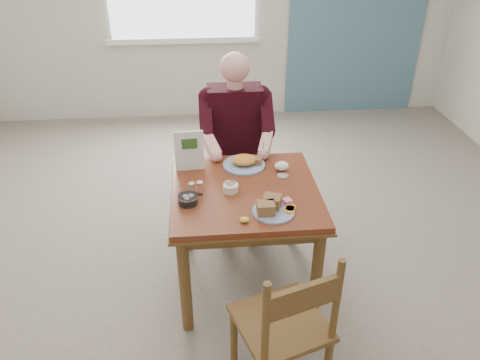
{
  "coord_description": "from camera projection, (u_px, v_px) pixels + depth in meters",
  "views": [
    {
      "loc": [
        -0.25,
        -2.44,
        2.27
      ],
      "look_at": [
        -0.03,
        0.0,
        0.81
      ],
      "focal_mm": 35.0,
      "sensor_mm": 36.0,
      "label": 1
    }
  ],
  "objects": [
    {
      "name": "diner",
      "position": [
        236.0,
        132.0,
        3.46
      ],
      "size": [
        0.53,
        0.56,
        1.39
      ],
      "color": "gray",
      "rests_on": "chair_far"
    },
    {
      "name": "chair_near",
      "position": [
        285.0,
        328.0,
        2.29
      ],
      "size": [
        0.53,
        0.53,
        0.95
      ],
      "color": "brown",
      "rests_on": "ground"
    },
    {
      "name": "caddy",
      "position": [
        231.0,
        188.0,
        2.85
      ],
      "size": [
        0.11,
        0.11,
        0.07
      ],
      "color": "white",
      "rests_on": "table"
    },
    {
      "name": "lemon_wedge",
      "position": [
        245.0,
        220.0,
        2.58
      ],
      "size": [
        0.07,
        0.06,
        0.03
      ],
      "primitive_type": "ellipsoid",
      "rotation": [
        0.0,
        0.0,
        -0.42
      ],
      "color": "yellow",
      "rests_on": "table"
    },
    {
      "name": "near_plate",
      "position": [
        272.0,
        207.0,
        2.65
      ],
      "size": [
        0.28,
        0.27,
        0.08
      ],
      "color": "white",
      "rests_on": "table"
    },
    {
      "name": "floor",
      "position": [
        245.0,
        280.0,
        3.27
      ],
      "size": [
        6.0,
        6.0,
        0.0
      ],
      "primitive_type": "plane",
      "color": "#655B51",
      "rests_on": "ground"
    },
    {
      "name": "table",
      "position": [
        245.0,
        204.0,
        2.94
      ],
      "size": [
        0.92,
        0.92,
        0.75
      ],
      "color": "brown",
      "rests_on": "ground"
    },
    {
      "name": "napkin",
      "position": [
        282.0,
        166.0,
        3.07
      ],
      "size": [
        0.11,
        0.1,
        0.06
      ],
      "primitive_type": "ellipsoid",
      "rotation": [
        0.0,
        0.0,
        -0.22
      ],
      "color": "white",
      "rests_on": "table"
    },
    {
      "name": "shakers",
      "position": [
        196.0,
        189.0,
        2.81
      ],
      "size": [
        0.09,
        0.05,
        0.08
      ],
      "color": "white",
      "rests_on": "table"
    },
    {
      "name": "chair_far",
      "position": [
        235.0,
        165.0,
        3.71
      ],
      "size": [
        0.42,
        0.42,
        0.95
      ],
      "color": "brown",
      "rests_on": "ground"
    },
    {
      "name": "menu",
      "position": [
        189.0,
        151.0,
        3.02
      ],
      "size": [
        0.19,
        0.03,
        0.28
      ],
      "color": "white",
      "rests_on": "table"
    },
    {
      "name": "far_plate",
      "position": [
        245.0,
        162.0,
        3.12
      ],
      "size": [
        0.35,
        0.35,
        0.08
      ],
      "color": "white",
      "rests_on": "table"
    },
    {
      "name": "creamer",
      "position": [
        188.0,
        199.0,
        2.73
      ],
      "size": [
        0.15,
        0.15,
        0.05
      ],
      "color": "white",
      "rests_on": "table"
    },
    {
      "name": "metal_dish",
      "position": [
        283.0,
        176.0,
        3.01
      ],
      "size": [
        0.07,
        0.07,
        0.01
      ],
      "primitive_type": "cylinder",
      "rotation": [
        0.0,
        0.0,
        -0.01
      ],
      "color": "silver",
      "rests_on": "table"
    }
  ]
}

